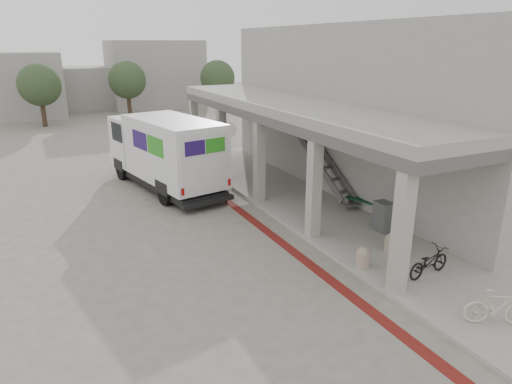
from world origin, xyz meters
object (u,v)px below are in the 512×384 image
bicycle_cream (498,307)px  fedex_truck (164,151)px  bench (367,204)px  utility_cabinet (383,217)px  bicycle_black (429,262)px

bicycle_cream → fedex_truck: bearing=47.5°
bench → bicycle_cream: (-2.13, -7.17, 0.15)m
fedex_truck → utility_cabinet: size_ratio=7.60×
fedex_truck → utility_cabinet: bearing=-69.0°
bench → bicycle_black: bearing=-129.6°
bench → utility_cabinet: (-0.75, -1.76, 0.22)m
fedex_truck → bicycle_black: bearing=-80.6°
bench → utility_cabinet: size_ratio=1.72×
fedex_truck → bench: (5.98, -6.60, -1.31)m
fedex_truck → bicycle_black: size_ratio=5.11×
fedex_truck → utility_cabinet: 9.92m
bench → utility_cabinet: utility_cabinet is taller
fedex_truck → bicycle_cream: 14.35m
fedex_truck → bicycle_black: (4.23, -11.37, -1.20)m
bicycle_black → bicycle_cream: 2.43m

